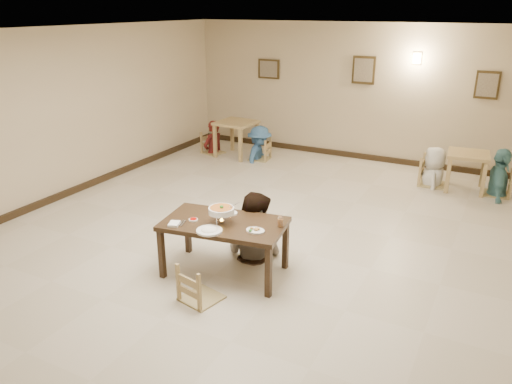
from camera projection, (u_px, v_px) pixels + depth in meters
The scene contains 31 objects.
floor at pixel (254, 242), 7.47m from camera, with size 10.00×10.00×0.00m, color beige.
ceiling at pixel (254, 32), 6.42m from camera, with size 10.00×10.00×0.00m, color silver.
wall_back at pixel (358, 93), 11.10m from camera, with size 10.00×10.00×0.00m, color #C8B594.
wall_left at pixel (51, 117), 8.68m from camera, with size 10.00×10.00×0.00m, color #C8B594.
baseboard_back at pixel (353, 155), 11.58m from camera, with size 8.00×0.06×0.12m, color black.
baseboard_left at pixel (63, 195), 9.17m from camera, with size 0.06×10.00×0.12m, color black.
picture_a at pixel (269, 69), 11.87m from camera, with size 0.55×0.04×0.45m.
picture_b at pixel (364, 70), 10.85m from camera, with size 0.50×0.04×0.60m.
picture_c at pixel (487, 85), 9.82m from camera, with size 0.45×0.04×0.55m.
wall_sconce at pixel (417, 58), 10.27m from camera, with size 0.16×0.05×0.22m, color #FFD88C.
main_table at pixel (224, 228), 6.40m from camera, with size 1.67×1.10×0.73m.
chair_far at pixel (258, 224), 6.99m from camera, with size 0.42×0.42×0.91m.
chair_near at pixel (200, 265), 5.86m from camera, with size 0.43×0.43×0.92m.
main_diner at pixel (254, 192), 6.79m from camera, with size 0.91×0.71×1.87m, color gray.
curry_warmer at pixel (221, 211), 6.27m from camera, with size 0.37×0.33×0.30m.
rice_plate_far at pixel (228, 212), 6.63m from camera, with size 0.26×0.26×0.06m.
rice_plate_near at pixel (209, 230), 6.09m from camera, with size 0.32×0.32×0.07m.
fried_plate at pixel (255, 230), 6.09m from camera, with size 0.24×0.24×0.05m.
chili_dish at pixel (193, 220), 6.41m from camera, with size 0.12×0.12×0.02m.
napkin_cutlery at pixel (175, 224), 6.28m from camera, with size 0.20×0.27×0.03m.
drink_glass at pixel (280, 222), 6.21m from camera, with size 0.07×0.07×0.14m.
bg_table_left at pixel (236, 127), 11.49m from camera, with size 0.88×0.88×0.82m.
bg_table_right at pixel (468, 160), 9.38m from camera, with size 0.80×0.80×0.73m.
bg_chair_ll at pixel (213, 134), 11.79m from camera, with size 0.45×0.45×0.95m.
bg_chair_lr at pixel (260, 139), 11.31m from camera, with size 0.44×0.44×0.95m.
bg_chair_rl at pixel (435, 159), 9.65m from camera, with size 0.51×0.51×1.08m.
bg_chair_rr at pixel (500, 171), 9.16m from camera, with size 0.44×0.44×0.94m.
bg_diner_a at pixel (212, 120), 11.68m from camera, with size 0.58×0.38×1.59m, color #551615.
bg_diner_b at pixel (260, 126), 11.20m from camera, with size 1.00×0.58×1.56m, color teal.
bg_diner_c at pixel (437, 147), 9.57m from camera, with size 0.75×0.49×1.53m, color silver.
bg_diner_d at pixel (504, 149), 9.02m from camera, with size 1.04×0.43×1.78m, color teal.
Camera 1 is at (3.13, -5.96, 3.33)m, focal length 35.00 mm.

